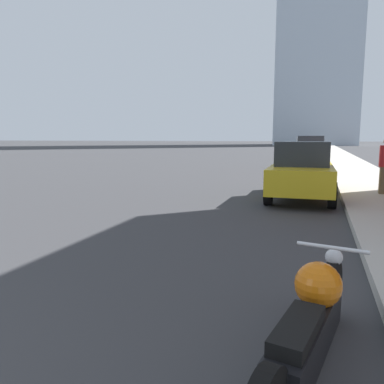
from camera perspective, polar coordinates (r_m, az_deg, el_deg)
sidewalk at (r=39.68m, az=21.49°, el=5.26°), size 2.47×240.00×0.15m
motorcycle at (r=3.02m, az=17.52°, el=-18.83°), size 0.77×2.49×0.80m
parked_car_yellow at (r=11.17m, az=16.40°, el=3.15°), size 1.82×4.18×1.65m
parked_car_silver at (r=23.35m, az=17.38°, el=5.81°), size 2.10×4.39×1.87m
parked_car_black at (r=34.57m, az=18.21°, el=6.31°), size 2.02×4.49×1.69m
parked_car_white at (r=46.21m, az=18.12°, el=6.69°), size 1.85×4.47×1.64m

